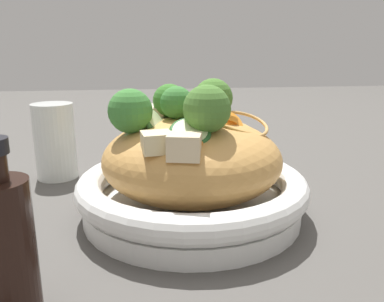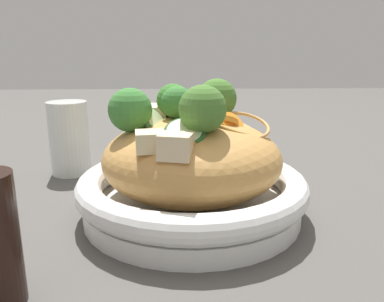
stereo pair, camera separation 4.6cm
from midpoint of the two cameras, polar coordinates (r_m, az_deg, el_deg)
ground_plane at (r=0.49m, az=2.74°, el=-9.26°), size 3.00×3.00×0.00m
serving_bowl at (r=0.48m, az=2.78°, el=-6.20°), size 0.28×0.28×0.05m
noodle_heap at (r=0.46m, az=2.91°, el=-1.13°), size 0.21×0.21×0.10m
broccoli_florets at (r=0.46m, az=1.72°, el=6.73°), size 0.17×0.17×0.07m
carrot_coins at (r=0.46m, az=6.29°, el=3.81°), size 0.09×0.18×0.04m
zucchini_slices at (r=0.42m, az=-0.20°, el=3.55°), size 0.08×0.10×0.04m
chicken_chunks at (r=0.43m, az=-1.56°, el=3.00°), size 0.06×0.17×0.03m
drinking_glass at (r=0.65m, az=-15.72°, el=1.82°), size 0.06×0.06×0.12m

